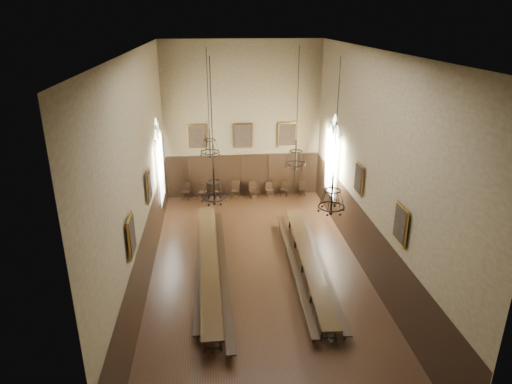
{
  "coord_description": "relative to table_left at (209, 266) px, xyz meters",
  "views": [
    {
      "loc": [
        -1.74,
        -16.66,
        10.17
      ],
      "look_at": [
        0.05,
        1.5,
        3.07
      ],
      "focal_mm": 32.0,
      "sensor_mm": 36.0,
      "label": 1
    }
  ],
  "objects": [
    {
      "name": "chair_4",
      "position": [
        2.63,
        8.48,
        -0.11
      ],
      "size": [
        0.53,
        0.53,
        0.99
      ],
      "rotation": [
        0.0,
        0.0,
        0.23
      ],
      "color": "black",
      "rests_on": "floor"
    },
    {
      "name": "chair_3",
      "position": [
        1.56,
        8.46,
        -0.09
      ],
      "size": [
        0.57,
        0.57,
        1.04
      ],
      "rotation": [
        0.0,
        0.0,
        -0.27
      ],
      "color": "black",
      "rests_on": "floor"
    },
    {
      "name": "portrait_left_0",
      "position": [
        -2.32,
        0.98,
        3.29
      ],
      "size": [
        0.12,
        1.0,
        1.3
      ],
      "color": "#A57427",
      "rests_on": "wall_left"
    },
    {
      "name": "wall_right",
      "position": [
        6.57,
        -0.02,
        4.09
      ],
      "size": [
        0.02,
        18.0,
        9.0
      ],
      "primitive_type": "cube",
      "color": "#79694A",
      "rests_on": "ground"
    },
    {
      "name": "portrait_right_1",
      "position": [
        6.44,
        -3.52,
        3.29
      ],
      "size": [
        0.12,
        1.0,
        1.3
      ],
      "color": "#A57427",
      "rests_on": "wall_right"
    },
    {
      "name": "chair_6",
      "position": [
        4.5,
        8.58,
        -0.15
      ],
      "size": [
        0.49,
        0.49,
        0.87
      ],
      "rotation": [
        0.0,
        0.0,
        -0.35
      ],
      "color": "black",
      "rests_on": "floor"
    },
    {
      "name": "bench_left_outer",
      "position": [
        -0.41,
        0.17,
        -0.15
      ],
      "size": [
        0.3,
        9.15,
        0.41
      ],
      "rotation": [
        0.0,
        0.0,
        -0.0
      ],
      "color": "black",
      "rests_on": "floor"
    },
    {
      "name": "wall_left",
      "position": [
        -2.45,
        -0.02,
        4.09
      ],
      "size": [
        0.02,
        18.0,
        9.0
      ],
      "primitive_type": "cube",
      "color": "#79694A",
      "rests_on": "ground"
    },
    {
      "name": "bench_right_inner",
      "position": [
        3.55,
        -0.15,
        -0.13
      ],
      "size": [
        0.56,
        9.73,
        0.44
      ],
      "rotation": [
        0.0,
        0.0,
        -0.03
      ],
      "color": "black",
      "rests_on": "floor"
    },
    {
      "name": "chandelier_back_left",
      "position": [
        0.2,
        2.28,
        4.58
      ],
      "size": [
        0.82,
        0.82,
        4.46
      ],
      "color": "black",
      "rests_on": "ceiling"
    },
    {
      "name": "portrait_back_2",
      "position": [
        4.66,
        8.86,
        3.29
      ],
      "size": [
        1.1,
        0.12,
        1.4
      ],
      "color": "#A57427",
      "rests_on": "wall_back"
    },
    {
      "name": "wall_back",
      "position": [
        2.06,
        8.99,
        4.09
      ],
      "size": [
        9.0,
        0.02,
        9.0
      ],
      "primitive_type": "cube",
      "color": "#79694A",
      "rests_on": "ground"
    },
    {
      "name": "table_right",
      "position": [
        4.14,
        -0.22,
        -0.03
      ],
      "size": [
        1.1,
        9.68,
        0.75
      ],
      "rotation": [
        0.0,
        0.0,
        -0.04
      ],
      "color": "black",
      "rests_on": "floor"
    },
    {
      "name": "ceiling",
      "position": [
        2.06,
        -0.02,
        8.6
      ],
      "size": [
        9.0,
        18.0,
        0.02
      ],
      "primitive_type": "cube",
      "color": "black",
      "rests_on": "ground"
    },
    {
      "name": "chair_2",
      "position": [
        0.54,
        8.48,
        -0.12
      ],
      "size": [
        0.47,
        0.47,
        0.95
      ],
      "rotation": [
        0.0,
        0.0,
        -0.13
      ],
      "color": "black",
      "rests_on": "floor"
    },
    {
      "name": "chair_1",
      "position": [
        -0.39,
        8.57,
        -0.13
      ],
      "size": [
        0.5,
        0.5,
        0.91
      ],
      "rotation": [
        0.0,
        0.0,
        -0.3
      ],
      "color": "black",
      "rests_on": "floor"
    },
    {
      "name": "chair_5",
      "position": [
        3.61,
        8.54,
        -0.14
      ],
      "size": [
        0.46,
        0.46,
        0.88
      ],
      "rotation": [
        0.0,
        0.0,
        0.21
      ],
      "color": "black",
      "rests_on": "floor"
    },
    {
      "name": "window_right",
      "position": [
        6.49,
        5.48,
        2.99
      ],
      "size": [
        0.2,
        2.2,
        4.6
      ],
      "primitive_type": null,
      "color": "white",
      "rests_on": "wall_right"
    },
    {
      "name": "table_left",
      "position": [
        0.0,
        0.0,
        0.0
      ],
      "size": [
        0.94,
        10.48,
        0.82
      ],
      "rotation": [
        0.0,
        0.0,
        0.02
      ],
      "color": "black",
      "rests_on": "floor"
    },
    {
      "name": "portrait_left_1",
      "position": [
        -2.32,
        -3.52,
        3.29
      ],
      "size": [
        0.12,
        1.0,
        1.3
      ],
      "color": "#A57427",
      "rests_on": "wall_left"
    },
    {
      "name": "bench_left_inner",
      "position": [
        0.57,
        -0.15,
        -0.1
      ],
      "size": [
        0.51,
        10.72,
        0.48
      ],
      "rotation": [
        0.0,
        0.0,
        0.02
      ],
      "color": "black",
      "rests_on": "floor"
    },
    {
      "name": "bench_right_outer",
      "position": [
        4.68,
        0.08,
        -0.12
      ],
      "size": [
        0.7,
        10.09,
        0.45
      ],
      "rotation": [
        0.0,
        0.0,
        -0.04
      ],
      "color": "black",
      "rests_on": "floor"
    },
    {
      "name": "chandelier_front_right",
      "position": [
        4.35,
        -2.43,
        3.87
      ],
      "size": [
        0.93,
        0.93,
        5.21
      ],
      "color": "black",
      "rests_on": "ceiling"
    },
    {
      "name": "wainscot_panelling",
      "position": [
        2.06,
        -0.02,
        0.84
      ],
      "size": [
        9.0,
        18.0,
        2.5
      ],
      "primitive_type": null,
      "color": "black",
      "rests_on": "floor"
    },
    {
      "name": "portrait_right_0",
      "position": [
        6.44,
        0.98,
        3.29
      ],
      "size": [
        0.12,
        1.0,
        1.3
      ],
      "color": "#A57427",
      "rests_on": "wall_right"
    },
    {
      "name": "portrait_back_1",
      "position": [
        2.06,
        8.86,
        3.29
      ],
      "size": [
        1.1,
        0.12,
        1.4
      ],
      "color": "#A57427",
      "rests_on": "wall_back"
    },
    {
      "name": "chandelier_front_left",
      "position": [
        0.32,
        -2.13,
        4.25
      ],
      "size": [
        0.86,
        0.86,
        4.8
      ],
      "color": "black",
      "rests_on": "ceiling"
    },
    {
      "name": "chair_7",
      "position": [
        5.6,
        8.5,
        -0.15
      ],
      "size": [
        0.39,
        0.39,
        0.86
      ],
      "rotation": [
        0.0,
        0.0,
        0.02
      ],
      "color": "black",
      "rests_on": "floor"
    },
    {
      "name": "portrait_back_0",
      "position": [
        -0.54,
        8.86,
        3.29
      ],
      "size": [
        1.1,
        0.12,
        1.4
      ],
      "color": "#A57427",
      "rests_on": "wall_back"
    },
    {
      "name": "window_left",
      "position": [
        -2.37,
        5.48,
        2.99
      ],
      "size": [
        0.2,
        2.2,
        4.6
      ],
      "primitive_type": null,
      "color": "white",
      "rests_on": "wall_left"
    },
    {
      "name": "chandelier_back_right",
      "position": [
        4.03,
        2.72,
        3.82
      ],
      "size": [
        0.9,
        0.9,
        5.26
      ],
      "color": "black",
      "rests_on": "ceiling"
    },
    {
      "name": "wall_front",
      "position": [
        2.06,
        -9.03,
        4.09
      ],
      "size": [
        9.0,
        0.02,
        9.0
      ],
      "primitive_type": "cube",
      "color": "#79694A",
      "rests_on": "ground"
    },
    {
      "name": "chair_0",
      "position": [
        -1.34,
        8.58,
        -0.1
      ],
      "size": [
        0.53,
        0.53,
        1.02
      ],
      "rotation": [
        0.0,
        0.0,
        -0.21
      ],
      "color": "black",
      "rests_on": "floor"
    },
    {
      "name": "floor",
      "position": [
        2.06,
        -0.02,
        -0.42
      ],
      "size": [
        9.0,
        18.0,
        0.02
      ],
      "primitive_type": "cube",
      "color": "black",
      "rests_on": "ground"
    }
  ]
}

